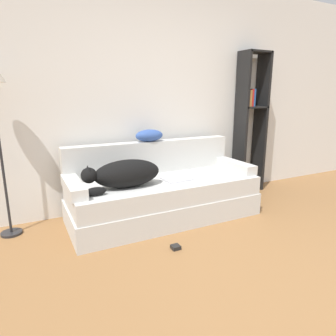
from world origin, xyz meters
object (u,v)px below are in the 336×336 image
at_px(bookshelf, 251,117).
at_px(throw_pillow, 149,136).
at_px(couch, 164,199).
at_px(dog, 125,174).
at_px(laptop, 177,179).
at_px(power_adapter, 176,247).

bearing_deg(bookshelf, throw_pillow, -178.30).
xyz_separation_m(couch, dog, (-0.48, -0.08, 0.37)).
relative_size(laptop, bookshelf, 0.16).
distance_m(throw_pillow, bookshelf, 1.56).
relative_size(couch, power_adapter, 27.05).
xyz_separation_m(couch, laptop, (0.12, -0.07, 0.24)).
xyz_separation_m(couch, bookshelf, (1.53, 0.38, 0.83)).
xyz_separation_m(dog, power_adapter, (0.26, -0.61, -0.57)).
relative_size(dog, power_adapter, 10.40).
distance_m(dog, bookshelf, 2.11).
bearing_deg(bookshelf, laptop, -162.07).
height_order(dog, power_adapter, dog).
distance_m(throw_pillow, power_adapter, 1.36).
height_order(dog, laptop, dog).
height_order(couch, laptop, laptop).
height_order(bookshelf, power_adapter, bookshelf).
distance_m(couch, power_adapter, 0.75).
relative_size(dog, bookshelf, 0.42).
bearing_deg(laptop, bookshelf, 14.69).
xyz_separation_m(laptop, power_adapter, (-0.34, -0.62, -0.44)).
distance_m(laptop, bookshelf, 1.60).
height_order(couch, throw_pillow, throw_pillow).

